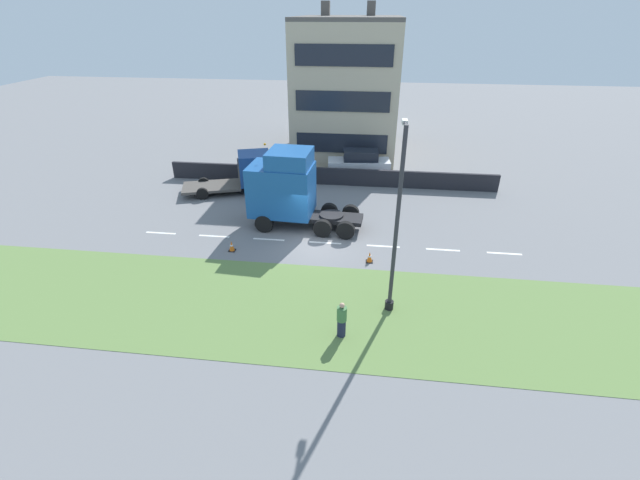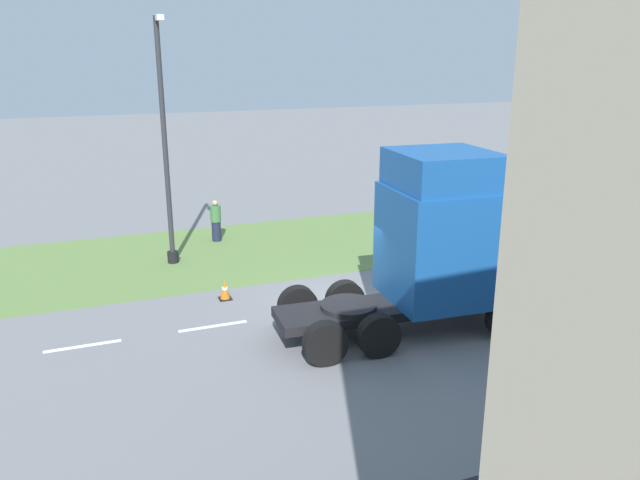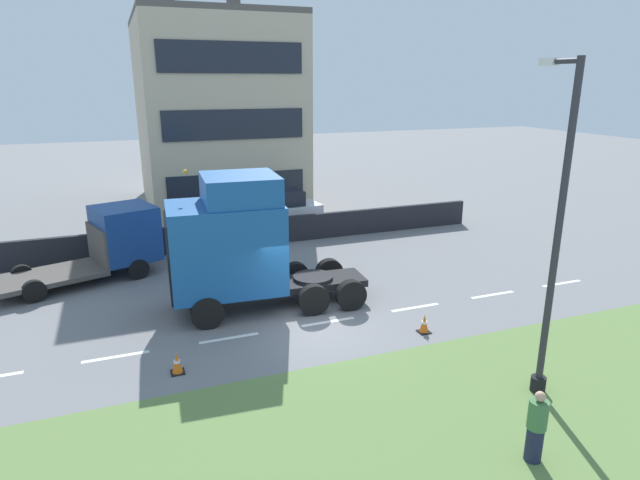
{
  "view_description": "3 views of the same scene",
  "coord_description": "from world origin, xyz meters",
  "px_view_note": "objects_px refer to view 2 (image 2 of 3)",
  "views": [
    {
      "loc": [
        -20.68,
        -2.97,
        11.45
      ],
      "look_at": [
        -2.13,
        -0.67,
        1.32
      ],
      "focal_mm": 24.0,
      "sensor_mm": 36.0,
      "label": 1
    },
    {
      "loc": [
        14.92,
        -6.64,
        6.88
      ],
      "look_at": [
        -1.67,
        -0.26,
        1.49
      ],
      "focal_mm": 35.0,
      "sensor_mm": 36.0,
      "label": 2
    },
    {
      "loc": [
        -14.56,
        5.09,
        7.42
      ],
      "look_at": [
        -0.43,
        -0.26,
        2.91
      ],
      "focal_mm": 30.0,
      "sensor_mm": 36.0,
      "label": 3
    }
  ],
  "objects_px": {
    "lamp_post": "(166,157)",
    "lorry_cab": "(449,241)",
    "traffic_cone_lead": "(225,290)",
    "traffic_cone_trailing": "(449,263)",
    "pedestrian": "(216,221)"
  },
  "relations": [
    {
      "from": "lorry_cab",
      "to": "traffic_cone_trailing",
      "type": "bearing_deg",
      "value": 149.47
    },
    {
      "from": "pedestrian",
      "to": "traffic_cone_lead",
      "type": "relative_size",
      "value": 2.73
    },
    {
      "from": "pedestrian",
      "to": "traffic_cone_trailing",
      "type": "relative_size",
      "value": 2.73
    },
    {
      "from": "lorry_cab",
      "to": "lamp_post",
      "type": "relative_size",
      "value": 0.85
    },
    {
      "from": "pedestrian",
      "to": "traffic_cone_trailing",
      "type": "height_order",
      "value": "pedestrian"
    },
    {
      "from": "pedestrian",
      "to": "lorry_cab",
      "type": "bearing_deg",
      "value": 22.73
    },
    {
      "from": "lamp_post",
      "to": "traffic_cone_trailing",
      "type": "xyz_separation_m",
      "value": [
        4.01,
        8.28,
        -3.34
      ]
    },
    {
      "from": "pedestrian",
      "to": "traffic_cone_lead",
      "type": "height_order",
      "value": "pedestrian"
    },
    {
      "from": "lorry_cab",
      "to": "traffic_cone_trailing",
      "type": "height_order",
      "value": "lorry_cab"
    },
    {
      "from": "traffic_cone_trailing",
      "to": "lamp_post",
      "type": "bearing_deg",
      "value": -115.84
    },
    {
      "from": "lorry_cab",
      "to": "lamp_post",
      "type": "height_order",
      "value": "lamp_post"
    },
    {
      "from": "lorry_cab",
      "to": "lamp_post",
      "type": "xyz_separation_m",
      "value": [
        -7.52,
        -5.92,
        1.34
      ]
    },
    {
      "from": "lamp_post",
      "to": "lorry_cab",
      "type": "bearing_deg",
      "value": 38.19
    },
    {
      "from": "lorry_cab",
      "to": "traffic_cone_lead",
      "type": "distance_m",
      "value": 6.56
    },
    {
      "from": "lorry_cab",
      "to": "traffic_cone_lead",
      "type": "relative_size",
      "value": 11.57
    }
  ]
}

